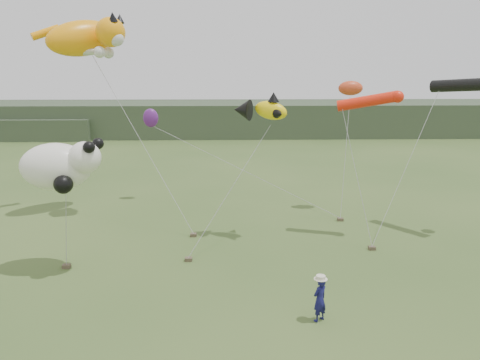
% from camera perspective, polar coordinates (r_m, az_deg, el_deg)
% --- Properties ---
extents(ground, '(120.00, 120.00, 0.00)m').
position_cam_1_polar(ground, '(17.87, 3.64, -13.99)').
color(ground, '#385123').
rests_on(ground, ground).
extents(headland, '(90.00, 13.00, 4.00)m').
position_cam_1_polar(headland, '(60.83, -3.11, 7.47)').
color(headland, '#2D3D28').
rests_on(headland, ground).
extents(festival_attendant, '(0.67, 0.63, 1.54)m').
position_cam_1_polar(festival_attendant, '(16.20, 9.70, -14.17)').
color(festival_attendant, '#15144E').
rests_on(festival_attendant, ground).
extents(sandbag_anchors, '(13.87, 6.19, 0.16)m').
position_cam_1_polar(sandbag_anchors, '(22.49, -0.12, -7.79)').
color(sandbag_anchors, brown).
rests_on(sandbag_anchors, ground).
extents(cat_kite, '(5.57, 4.31, 2.54)m').
position_cam_1_polar(cat_kite, '(27.83, -17.95, 16.20)').
color(cat_kite, '#FF9B0B').
rests_on(cat_kite, ground).
extents(fish_kite, '(2.84, 1.85, 1.41)m').
position_cam_1_polar(fish_kite, '(22.46, 2.49, 8.57)').
color(fish_kite, yellow).
rests_on(fish_kite, ground).
extents(tube_kites, '(8.10, 2.93, 1.85)m').
position_cam_1_polar(tube_kites, '(24.76, 22.37, 10.05)').
color(tube_kites, black).
rests_on(tube_kites, ground).
extents(panda_kite, '(3.36, 2.17, 2.09)m').
position_cam_1_polar(panda_kite, '(20.05, -21.03, 1.64)').
color(panda_kite, white).
rests_on(panda_kite, ground).
extents(misc_kites, '(13.01, 3.11, 2.90)m').
position_cam_1_polar(misc_kites, '(28.13, 2.63, 9.55)').
color(misc_kites, '#CC411F').
rests_on(misc_kites, ground).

